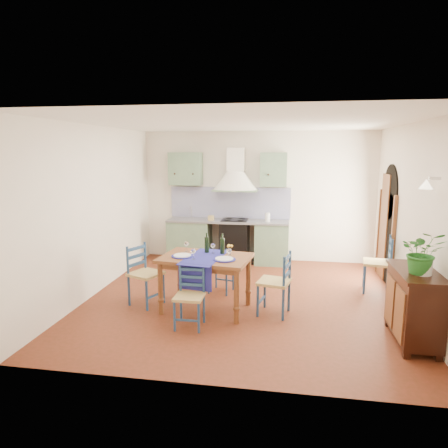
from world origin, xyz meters
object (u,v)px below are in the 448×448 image
(chair_near, at_px, (190,296))
(sideboard, at_px, (414,303))
(dining_table, at_px, (206,263))
(potted_plant, at_px, (423,252))

(chair_near, relative_size, sideboard, 0.79)
(dining_table, bearing_deg, chair_near, -98.88)
(potted_plant, bearing_deg, dining_table, 165.17)
(dining_table, height_order, chair_near, dining_table)
(chair_near, bearing_deg, potted_plant, -2.56)
(dining_table, distance_m, potted_plant, 2.91)
(chair_near, bearing_deg, sideboard, 0.08)
(dining_table, relative_size, sideboard, 1.34)
(dining_table, distance_m, chair_near, 0.69)
(potted_plant, bearing_deg, sideboard, 92.47)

